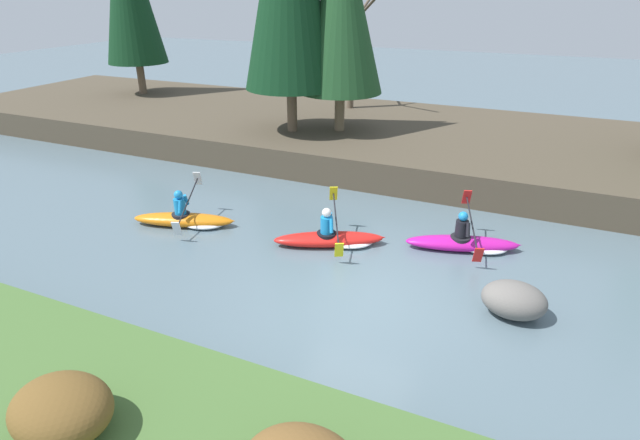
# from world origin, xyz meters

# --- Properties ---
(ground_plane) EXTENTS (90.00, 90.00, 0.00)m
(ground_plane) POSITION_xyz_m (0.00, 0.00, 0.00)
(ground_plane) COLOR slate
(riverbank_far) EXTENTS (44.00, 9.04, 0.99)m
(riverbank_far) POSITION_xyz_m (0.00, 10.14, 0.50)
(riverbank_far) COLOR #4C4233
(riverbank_far) RESTS_ON ground
(conifer_tree_mid_left) EXTENTS (2.98, 2.98, 7.12)m
(conifer_tree_mid_left) POSITION_xyz_m (-3.83, 8.76, 5.24)
(conifer_tree_mid_left) COLOR #7A664C
(conifer_tree_mid_left) RESTS_ON riverbank_far
(bare_tree_upstream) EXTENTS (2.67, 2.64, 4.76)m
(bare_tree_upstream) POSITION_xyz_m (-4.77, 12.50, 3.24)
(bare_tree_upstream) COLOR brown
(bare_tree_upstream) RESTS_ON riverbank_far
(shrub_clump_nearest) EXTENTS (1.36, 1.13, 0.74)m
(shrub_clump_nearest) POSITION_xyz_m (-2.07, -5.17, 0.98)
(shrub_clump_nearest) COLOR brown
(shrub_clump_nearest) RESTS_ON riverbank_near
(kayaker_lead) EXTENTS (2.75, 2.02, 1.20)m
(kayaker_lead) POSITION_xyz_m (1.76, 3.08, 0.20)
(kayaker_lead) COLOR #C61999
(kayaker_lead) RESTS_ON ground
(kayaker_middle) EXTENTS (2.69, 1.94, 1.20)m
(kayaker_middle) POSITION_xyz_m (-1.29, 2.00, 0.20)
(kayaker_middle) COLOR red
(kayaker_middle) RESTS_ON ground
(kayaker_trailing) EXTENTS (2.75, 2.02, 1.20)m
(kayaker_trailing) POSITION_xyz_m (-5.28, 1.47, 0.20)
(kayaker_trailing) COLOR orange
(kayaker_trailing) RESTS_ON ground
(boulder_midstream) EXTENTS (1.22, 0.96, 0.69)m
(boulder_midstream) POSITION_xyz_m (3.00, 0.72, 0.35)
(boulder_midstream) COLOR slate
(boulder_midstream) RESTS_ON ground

